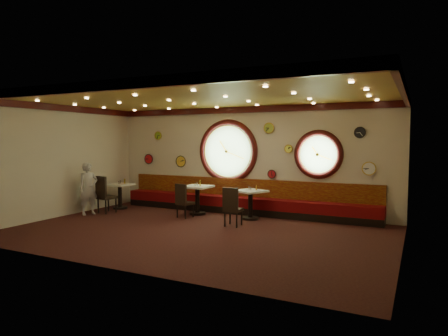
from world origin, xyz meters
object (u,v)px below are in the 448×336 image
condiment_a_salt (120,182)px  condiment_a_bottle (125,181)px  condiment_b_salt (197,184)px  condiment_c_salt (249,188)px  condiment_b_pepper (195,185)px  condiment_c_pepper (251,188)px  table_a (120,193)px  condiment_a_pepper (119,183)px  waiter (88,188)px  table_b (197,196)px  chair_b (183,198)px  chair_c (232,204)px  condiment_c_bottle (256,188)px  chair_a (104,192)px  table_c (250,201)px  condiment_b_bottle (200,183)px

condiment_a_salt → condiment_a_bottle: size_ratio=0.67×
condiment_b_salt → condiment_c_salt: 1.64m
condiment_b_pepper → condiment_a_bottle: (-2.62, -0.02, -0.02)m
condiment_b_salt → condiment_c_pepper: condiment_b_salt is taller
table_a → condiment_b_salt: (2.72, 0.26, 0.40)m
condiment_a_pepper → waiter: 1.15m
table_b → condiment_c_salt: size_ratio=8.34×
chair_b → condiment_c_salt: (1.72, 0.72, 0.32)m
condiment_c_salt → table_a: bearing=-175.9°
table_b → chair_b: (-0.10, -0.64, 0.02)m
condiment_c_pepper → waiter: (-4.57, -1.44, -0.09)m
chair_b → chair_c: bearing=-2.6°
chair_b → chair_c: size_ratio=0.97×
condiment_b_salt → condiment_c_salt: (1.64, 0.05, -0.03)m
chair_c → condiment_c_salt: (-0.01, 1.15, 0.30)m
table_a → condiment_c_bottle: 4.60m
condiment_c_bottle → condiment_b_pepper: bearing=-175.2°
chair_a → condiment_c_pepper: chair_a is taller
table_c → condiment_b_pepper: (-1.72, -0.08, 0.38)m
chair_c → condiment_b_pepper: size_ratio=7.26×
table_b → condiment_b_pepper: (-0.03, -0.08, 0.36)m
table_a → condiment_c_bottle: condiment_c_bottle is taller
chair_b → condiment_c_pepper: (1.80, 0.64, 0.31)m
condiment_c_salt → condiment_c_bottle: size_ratio=0.73×
condiment_a_salt → table_c: bearing=2.0°
condiment_b_pepper → table_c: bearing=2.6°
condiment_b_salt → waiter: (-2.85, -1.47, -0.13)m
table_a → condiment_a_bottle: 0.41m
condiment_c_salt → chair_b: bearing=-157.4°
condiment_b_pepper → condiment_a_pepper: bearing=-175.2°
condiment_a_salt → condiment_a_pepper: condiment_a_salt is taller
chair_b → condiment_c_pepper: chair_b is taller
condiment_c_salt → condiment_b_pepper: bearing=-174.6°
condiment_b_salt → condiment_b_pepper: condiment_b_salt is taller
waiter → condiment_c_salt: bearing=-49.6°
table_b → condiment_c_bottle: condiment_c_bottle is taller
chair_c → chair_a: bearing=178.7°
condiment_b_pepper → condiment_c_bottle: 1.87m
condiment_b_bottle → condiment_c_pepper: bearing=-1.4°
table_c → condiment_c_bottle: size_ratio=7.00×
condiment_a_bottle → condiment_b_bottle: 2.73m
table_c → condiment_a_pepper: (-4.41, -0.30, 0.33)m
chair_b → table_c: bearing=31.0°
condiment_b_salt → condiment_b_bottle: 0.10m
chair_a → condiment_b_bottle: 2.92m
chair_a → condiment_b_salt: chair_a is taller
condiment_c_salt → condiment_a_pepper: 4.35m
condiment_a_salt → condiment_b_salt: size_ratio=1.00×
condiment_a_bottle → table_a: bearing=-121.9°
chair_a → condiment_c_salt: (4.22, 1.17, 0.23)m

